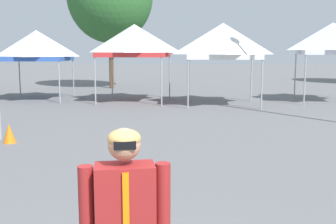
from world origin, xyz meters
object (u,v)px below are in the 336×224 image
(canopy_tent_behind_center, at_px, (223,41))
(canopy_tent_right_of_center, at_px, (134,41))
(canopy_tent_center, at_px, (37,46))
(canopy_tent_left_of_center, at_px, (332,39))
(traffic_cone_lot_center, at_px, (9,133))

(canopy_tent_behind_center, bearing_deg, canopy_tent_right_of_center, 167.72)
(canopy_tent_behind_center, bearing_deg, canopy_tent_center, 172.26)
(canopy_tent_center, height_order, canopy_tent_left_of_center, canopy_tent_left_of_center)
(canopy_tent_behind_center, distance_m, canopy_tent_left_of_center, 5.12)
(canopy_tent_center, bearing_deg, canopy_tent_behind_center, -7.74)
(traffic_cone_lot_center, bearing_deg, canopy_tent_right_of_center, 78.65)
(canopy_tent_center, height_order, traffic_cone_lot_center, canopy_tent_center)
(canopy_tent_center, distance_m, traffic_cone_lot_center, 9.86)
(canopy_tent_center, height_order, canopy_tent_right_of_center, canopy_tent_right_of_center)
(canopy_tent_behind_center, relative_size, traffic_cone_lot_center, 7.08)
(canopy_tent_right_of_center, xyz_separation_m, canopy_tent_left_of_center, (8.82, 0.58, 0.08))
(canopy_tent_right_of_center, relative_size, traffic_cone_lot_center, 7.11)
(canopy_tent_center, bearing_deg, canopy_tent_left_of_center, 1.12)
(canopy_tent_center, relative_size, canopy_tent_behind_center, 0.94)
(canopy_tent_center, xyz_separation_m, canopy_tent_left_of_center, (13.48, 0.26, 0.29))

